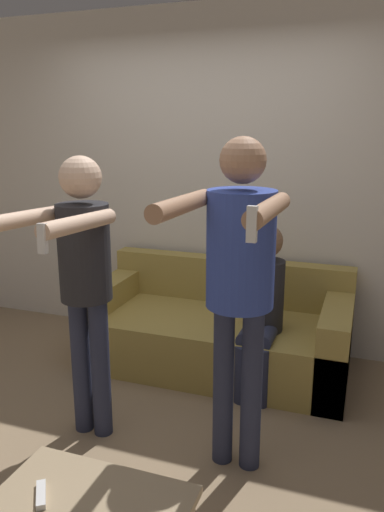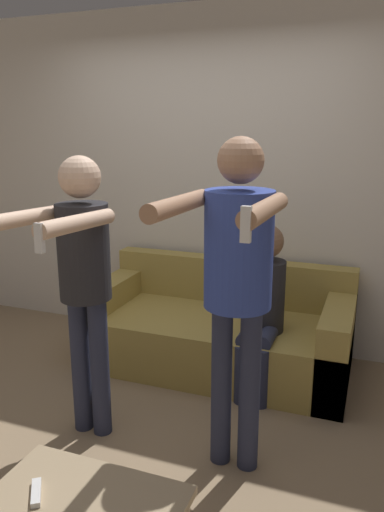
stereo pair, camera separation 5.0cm
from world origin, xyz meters
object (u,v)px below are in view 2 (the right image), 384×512
object	(u,v)px
person_standing_right	(237,269)
person_seated	(263,302)
couch	(218,332)
person_standing_left	(82,269)
remote_on_table	(36,493)

from	to	relation	value
person_standing_right	person_seated	distance (m)	1.02
couch	person_standing_left	distance (m)	1.43
couch	person_standing_left	xyz separation A→B (m)	(-0.44, -1.12, 0.76)
person_standing_left	person_standing_right	size ratio (longest dim) A/B	0.94
couch	remote_on_table	xyz separation A→B (m)	(-0.11, -2.03, 0.11)
person_standing_left	remote_on_table	bearing A→B (deg)	-70.16
couch	remote_on_table	world-z (taller)	couch
person_standing_left	person_seated	bearing A→B (deg)	47.44
person_standing_left	person_standing_right	distance (m)	0.89
person_standing_left	person_seated	distance (m)	1.28
person_standing_right	couch	bearing A→B (deg)	111.53
remote_on_table	person_standing_left	bearing A→B (deg)	109.84
remote_on_table	person_standing_right	bearing A→B (deg)	58.69
remote_on_table	couch	bearing A→B (deg)	86.81
person_seated	remote_on_table	world-z (taller)	person_seated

